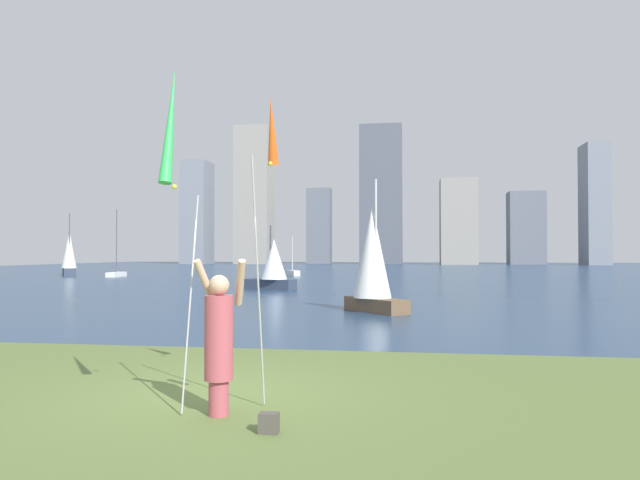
{
  "coord_description": "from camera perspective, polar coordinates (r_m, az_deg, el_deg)",
  "views": [
    {
      "loc": [
        2.9,
        -8.32,
        2.05
      ],
      "look_at": [
        0.45,
        7.9,
        2.4
      ],
      "focal_mm": 33.41,
      "sensor_mm": 36.0,
      "label": 1
    }
  ],
  "objects": [
    {
      "name": "person",
      "position": [
        7.71,
        -9.64,
        -9.26
      ],
      "size": [
        0.72,
        0.53,
        1.97
      ],
      "rotation": [
        0.0,
        0.0,
        -0.33
      ],
      "color": "#B24C59",
      "rests_on": "ground"
    },
    {
      "name": "kite_flag_right",
      "position": [
        8.51,
        -4.71,
        9.35
      ],
      "size": [
        0.16,
        1.27,
        4.21
      ],
      "color": "#B2B2B7",
      "rests_on": "ground"
    },
    {
      "name": "skyline_tower_6",
      "position": [
        108.72,
        24.8,
        3.1
      ],
      "size": [
        3.64,
        6.0,
        20.04
      ],
      "color": "gray",
      "rests_on": "ground"
    },
    {
      "name": "skyline_tower_2",
      "position": [
        110.21,
        -0.08,
        1.35
      ],
      "size": [
        4.41,
        3.16,
        13.95
      ],
      "color": "slate",
      "rests_on": "ground"
    },
    {
      "name": "bag",
      "position": [
        7.08,
        -4.92,
        -17.06
      ],
      "size": [
        0.22,
        0.16,
        0.23
      ],
      "color": "#4C4742",
      "rests_on": "ground"
    },
    {
      "name": "ground",
      "position": [
        59.38,
        5.77,
        -3.24
      ],
      "size": [
        120.0,
        138.0,
        0.12
      ],
      "color": "#5B7038"
    },
    {
      "name": "kite_flag_left",
      "position": [
        7.49,
        -14.08,
        9.89
      ],
      "size": [
        0.16,
        1.2,
        4.29
      ],
      "color": "#B2B2B7",
      "rests_on": "ground"
    },
    {
      "name": "sailboat_4",
      "position": [
        33.34,
        -4.52,
        -2.39
      ],
      "size": [
        3.09,
        1.98,
        3.58
      ],
      "color": "#333D51",
      "rests_on": "ground"
    },
    {
      "name": "skyline_tower_4",
      "position": [
        104.32,
        13.11,
        1.71
      ],
      "size": [
        6.11,
        5.2,
        14.61
      ],
      "color": "gray",
      "rests_on": "ground"
    },
    {
      "name": "sailboat_1",
      "position": [
        56.92,
        -22.9,
        -1.29
      ],
      "size": [
        2.26,
        2.65,
        5.51
      ],
      "color": "#333D51",
      "rests_on": "ground"
    },
    {
      "name": "skyline_tower_0",
      "position": [
        111.2,
        -11.69,
        2.57
      ],
      "size": [
        4.53,
        6.08,
        18.7
      ],
      "color": "gray",
      "rests_on": "ground"
    },
    {
      "name": "skyline_tower_1",
      "position": [
        110.17,
        -6.29,
        4.23
      ],
      "size": [
        6.23,
        6.3,
        24.99
      ],
      "color": "gray",
      "rests_on": "ground"
    },
    {
      "name": "skyline_tower_5",
      "position": [
        109.11,
        19.13,
        1.08
      ],
      "size": [
        6.01,
        4.37,
        12.59
      ],
      "color": "slate",
      "rests_on": "ground"
    },
    {
      "name": "sailboat_2",
      "position": [
        52.94,
        -2.66,
        -3.14
      ],
      "size": [
        1.7,
        2.14,
        3.51
      ],
      "color": "white",
      "rests_on": "ground"
    },
    {
      "name": "sailboat_7",
      "position": [
        20.72,
        5.09,
        -1.86
      ],
      "size": [
        2.37,
        2.54,
        4.59
      ],
      "color": "brown",
      "rests_on": "ground"
    },
    {
      "name": "skyline_tower_3",
      "position": [
        108.35,
        5.88,
        4.3
      ],
      "size": [
        7.5,
        5.99,
        24.88
      ],
      "color": "#565B66",
      "rests_on": "ground"
    },
    {
      "name": "sailboat_3",
      "position": [
        53.29,
        -18.92,
        -3.04
      ],
      "size": [
        0.96,
        2.38,
        5.72
      ],
      "color": "white",
      "rests_on": "ground"
    }
  ]
}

